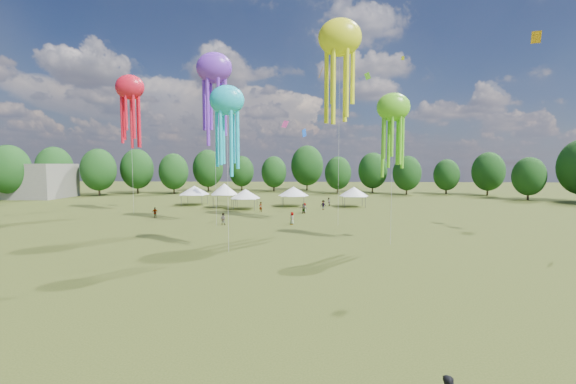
{
  "coord_description": "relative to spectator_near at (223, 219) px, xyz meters",
  "views": [
    {
      "loc": [
        4.43,
        -13.12,
        8.18
      ],
      "look_at": [
        3.12,
        15.0,
        6.0
      ],
      "focal_mm": 23.4,
      "sensor_mm": 36.0,
      "label": 1
    }
  ],
  "objects": [
    {
      "name": "small_kites",
      "position": [
        8.25,
        5.21,
        28.52
      ],
      "size": [
        75.35,
        63.29,
        46.02
      ],
      "color": "#7F32DF",
      "rests_on": "ground"
    },
    {
      "name": "spectator_near",
      "position": [
        0.0,
        0.0,
        0.0
      ],
      "size": [
        0.88,
        0.74,
        1.58
      ],
      "primitive_type": "imported",
      "rotation": [
        0.0,
        0.0,
        2.93
      ],
      "color": "gray",
      "rests_on": "ground"
    },
    {
      "name": "spectators_far",
      "position": [
        8.93,
        12.49,
        0.03
      ],
      "size": [
        27.78,
        22.94,
        1.71
      ],
      "color": "gray",
      "rests_on": "ground"
    },
    {
      "name": "treeline",
      "position": [
        2.59,
        26.94,
        5.75
      ],
      "size": [
        201.57,
        95.24,
        13.43
      ],
      "color": "#38281C",
      "rests_on": "ground"
    },
    {
      "name": "festival_tents",
      "position": [
        2.64,
        20.8,
        2.17
      ],
      "size": [
        36.27,
        11.78,
        4.47
      ],
      "color": "#47474C",
      "rests_on": "ground"
    },
    {
      "name": "show_kites",
      "position": [
        3.79,
        0.36,
        17.49
      ],
      "size": [
        40.46,
        28.43,
        26.31
      ],
      "color": "#7F32DF",
      "rests_on": "ground"
    },
    {
      "name": "ground",
      "position": [
        6.45,
        -35.58,
        -0.79
      ],
      "size": [
        300.0,
        300.0,
        0.0
      ],
      "primitive_type": "plane",
      "color": "#384416",
      "rests_on": "ground"
    }
  ]
}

